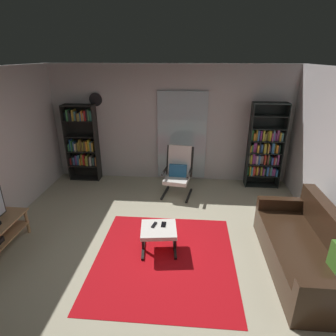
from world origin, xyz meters
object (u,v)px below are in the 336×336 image
Objects in this scene: ottoman at (159,232)px; bookshelf_near_sofa at (264,149)px; leather_sofa at (309,251)px; bookshelf_near_tv at (82,141)px; wall_clock at (96,99)px; cell_phone at (164,224)px; lounge_armchair at (178,170)px; tv_remote at (154,225)px.

bookshelf_near_sofa is at bearing 50.46° from ottoman.
bookshelf_near_sofa is 0.94× the size of leather_sofa.
bookshelf_near_tv is at bearing 146.08° from leather_sofa.
bookshelf_near_tv is 1.00m from wall_clock.
cell_phone is at bearing -49.04° from bookshelf_near_tv.
bookshelf_near_sofa is at bearing 90.55° from leather_sofa.
wall_clock is (-3.75, 2.90, 1.55)m from leather_sofa.
lounge_armchair is 7.10× the size of tv_remote.
leather_sofa is at bearing -37.71° from wall_clock.
tv_remote is 1.03× the size of cell_phone.
bookshelf_near_tv is 6.06× the size of wall_clock.
bookshelf_near_tv is 4.08m from bookshelf_near_sofa.
bookshelf_near_tv reaches higher than leather_sofa.
cell_phone is 3.42m from wall_clock.
wall_clock is at bearing 137.48° from tv_remote.
lounge_armchair is at bearing 86.38° from cell_phone.
lounge_armchair is 1.88m from tv_remote.
cell_phone is (0.14, 0.03, -0.00)m from tv_remote.
lounge_armchair is 3.53× the size of wall_clock.
bookshelf_near_sofa reaches higher than bookshelf_near_tv.
lounge_armchair is at bearing -163.23° from bookshelf_near_sofa.
lounge_armchair is 1.94m from ottoman.
lounge_armchair reaches higher than tv_remote.
tv_remote is 3.37m from wall_clock.
bookshelf_near_tv is at bearing 179.35° from bookshelf_near_sofa.
bookshelf_near_sofa is 12.94× the size of tv_remote.
bookshelf_near_tv is 3.19m from tv_remote.
bookshelf_near_tv is at bearing 144.39° from tv_remote.
bookshelf_near_tv reaches higher than ottoman.
leather_sofa is 3.43× the size of ottoman.
cell_phone is at bearing 54.06° from ottoman.
wall_clock is at bearing 122.39° from ottoman.
wall_clock reaches higher than bookshelf_near_tv.
cell_phone is at bearing -129.67° from bookshelf_near_sofa.
tv_remote reaches higher than cell_phone.
leather_sofa is 14.08× the size of cell_phone.
cell_phone is (-2.00, 0.33, 0.10)m from leather_sofa.
bookshelf_near_tv is 0.89× the size of leather_sofa.
leather_sofa is at bearing 7.57° from tv_remote.
wall_clock is at bearing 158.57° from lounge_armchair.
bookshelf_near_tv reaches higher than cell_phone.
ottoman is 0.12m from tv_remote.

